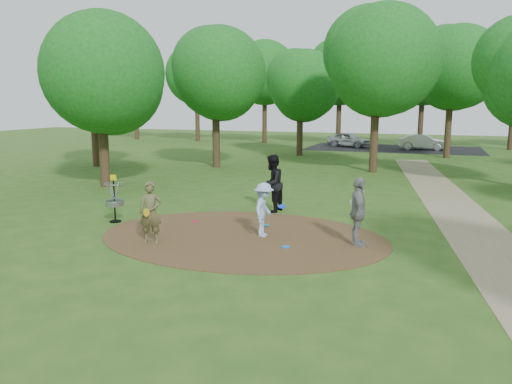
% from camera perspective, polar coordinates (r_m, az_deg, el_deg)
% --- Properties ---
extents(ground, '(100.00, 100.00, 0.00)m').
position_cam_1_polar(ground, '(14.41, -1.59, -5.11)').
color(ground, '#2D5119').
rests_on(ground, ground).
extents(dirt_clearing, '(8.40, 8.40, 0.02)m').
position_cam_1_polar(dirt_clearing, '(14.41, -1.59, -5.07)').
color(dirt_clearing, '#47301C').
rests_on(dirt_clearing, ground).
extents(footpath, '(7.55, 39.89, 0.01)m').
position_cam_1_polar(footpath, '(15.52, 24.43, -4.90)').
color(footpath, '#8C7A5B').
rests_on(footpath, ground).
extents(parking_lot, '(14.00, 8.00, 0.01)m').
position_cam_1_polar(parking_lot, '(43.24, 15.43, 4.82)').
color(parking_lot, black).
rests_on(parking_lot, ground).
extents(player_observer_with_disc, '(0.72, 0.59, 1.70)m').
position_cam_1_polar(player_observer_with_disc, '(13.91, -11.96, -2.28)').
color(player_observer_with_disc, brown).
rests_on(player_observer_with_disc, ground).
extents(player_throwing_with_disc, '(0.97, 1.03, 1.56)m').
position_cam_1_polar(player_throwing_with_disc, '(14.25, 0.90, -2.05)').
color(player_throwing_with_disc, '#98BBE3').
rests_on(player_throwing_with_disc, ground).
extents(player_walking_with_disc, '(0.90, 1.08, 2.02)m').
position_cam_1_polar(player_walking_with_disc, '(17.43, 1.85, 0.98)').
color(player_walking_with_disc, black).
rests_on(player_walking_with_disc, ground).
extents(player_waiting_with_disc, '(0.73, 1.18, 1.87)m').
position_cam_1_polar(player_waiting_with_disc, '(13.54, 11.60, -2.25)').
color(player_waiting_with_disc, gray).
rests_on(player_waiting_with_disc, ground).
extents(disc_ground_cyan, '(0.22, 0.22, 0.02)m').
position_cam_1_polar(disc_ground_cyan, '(15.58, 1.16, -3.82)').
color(disc_ground_cyan, '#188EC0').
rests_on(disc_ground_cyan, dirt_clearing).
extents(disc_ground_blue, '(0.22, 0.22, 0.02)m').
position_cam_1_polar(disc_ground_blue, '(13.35, 3.42, -6.25)').
color(disc_ground_blue, '#0D73EC').
rests_on(disc_ground_blue, dirt_clearing).
extents(disc_ground_red, '(0.22, 0.22, 0.02)m').
position_cam_1_polar(disc_ground_red, '(16.21, -7.00, -3.34)').
color(disc_ground_red, '#C11338').
rests_on(disc_ground_red, dirt_clearing).
extents(car_left, '(3.98, 2.59, 1.26)m').
position_cam_1_polar(car_left, '(43.88, 10.55, 5.91)').
color(car_left, '#B4B9BC').
rests_on(car_left, ground).
extents(car_right, '(3.84, 1.43, 1.25)m').
position_cam_1_polar(car_right, '(42.64, 18.55, 5.43)').
color(car_right, '#A8ABB0').
rests_on(car_right, ground).
extents(disc_golf_basket, '(0.63, 0.63, 1.54)m').
position_cam_1_polar(disc_golf_basket, '(16.58, -15.90, -0.37)').
color(disc_golf_basket, black).
rests_on(disc_golf_basket, ground).
extents(tree_ring, '(36.92, 45.20, 8.74)m').
position_cam_1_polar(tree_ring, '(22.77, 10.87, 13.36)').
color(tree_ring, '#332316').
rests_on(tree_ring, ground).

